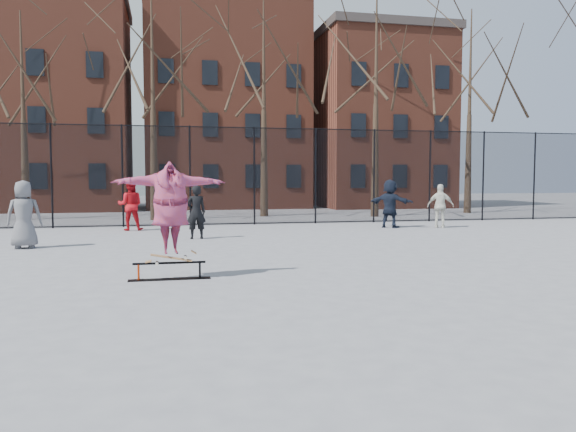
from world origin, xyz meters
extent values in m
plane|color=slate|center=(0.00, 0.00, 0.00)|extent=(100.00, 100.00, 0.00)
cube|color=black|center=(-2.32, 1.08, 0.01)|extent=(1.55, 0.24, 0.01)
cylinder|color=red|center=(-2.89, 1.08, 0.16)|extent=(0.04, 0.04, 0.32)
cylinder|color=black|center=(-1.74, 1.08, 0.16)|extent=(0.04, 0.04, 0.32)
cylinder|color=black|center=(-2.32, 1.08, 0.32)|extent=(1.37, 0.04, 0.04)
imported|color=#7A3D99|center=(-2.28, 1.08, 1.32)|extent=(2.22, 0.86, 1.76)
imported|color=slate|center=(-6.17, 6.72, 0.93)|extent=(0.96, 0.67, 1.87)
imported|color=black|center=(-1.43, 8.11, 0.85)|extent=(0.66, 0.47, 1.70)
imported|color=red|center=(-3.63, 11.46, 0.94)|extent=(0.95, 0.77, 1.87)
imported|color=silver|center=(7.99, 10.03, 0.84)|extent=(1.06, 0.85, 1.69)
imported|color=black|center=(6.10, 10.48, 0.93)|extent=(1.63, 1.60, 1.87)
cylinder|color=black|center=(-6.60, 13.00, 2.00)|extent=(0.07, 0.07, 4.00)
cylinder|color=black|center=(-4.00, 13.00, 2.00)|extent=(0.07, 0.07, 4.00)
cylinder|color=black|center=(-1.40, 13.00, 2.00)|extent=(0.07, 0.07, 4.00)
cylinder|color=black|center=(1.20, 13.00, 2.00)|extent=(0.07, 0.07, 4.00)
cylinder|color=black|center=(3.80, 13.00, 2.00)|extent=(0.07, 0.07, 4.00)
cylinder|color=black|center=(6.40, 13.00, 2.00)|extent=(0.07, 0.07, 4.00)
cylinder|color=black|center=(9.00, 13.00, 2.00)|extent=(0.07, 0.07, 4.00)
cylinder|color=black|center=(11.60, 13.00, 2.00)|extent=(0.07, 0.07, 4.00)
cylinder|color=black|center=(14.20, 13.00, 2.00)|extent=(0.07, 0.07, 4.00)
cube|color=black|center=(0.00, 13.00, 2.00)|extent=(34.00, 0.01, 4.00)
cylinder|color=black|center=(0.00, 13.00, 3.96)|extent=(34.00, 0.04, 0.04)
cone|color=black|center=(-8.50, 17.80, 2.31)|extent=(0.40, 0.40, 4.62)
cone|color=black|center=(-3.00, 16.50, 2.31)|extent=(0.40, 0.40, 4.62)
cone|color=black|center=(2.50, 17.80, 2.31)|extent=(0.40, 0.40, 4.62)
cone|color=black|center=(8.00, 16.50, 2.31)|extent=(0.40, 0.40, 4.62)
cone|color=black|center=(13.50, 17.80, 2.31)|extent=(0.40, 0.40, 4.62)
cube|color=brown|center=(-9.00, 26.00, 6.00)|extent=(9.00, 7.00, 12.00)
cube|color=brown|center=(1.50, 26.00, 6.50)|extent=(10.00, 7.00, 13.00)
cube|color=brown|center=(11.50, 26.00, 5.50)|extent=(8.00, 7.00, 11.00)
camera|label=1|loc=(-2.37, -9.79, 1.96)|focal=35.00mm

